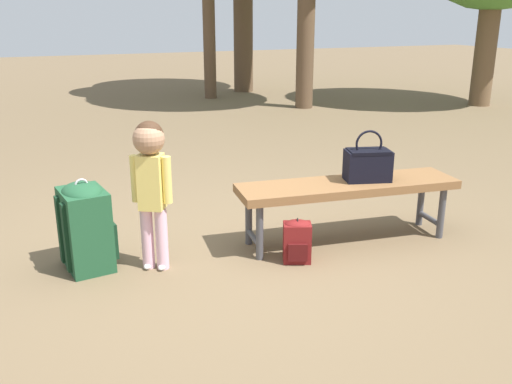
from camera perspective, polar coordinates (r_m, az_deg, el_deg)
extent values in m
plane|color=brown|center=(3.88, -2.15, -6.65)|extent=(40.00, 40.00, 0.00)
cube|color=brown|center=(4.07, 9.33, 0.59)|extent=(1.64, 0.60, 0.06)
cylinder|color=#47474C|center=(3.78, 0.37, -4.13)|extent=(0.05, 0.05, 0.39)
cylinder|color=#47474C|center=(4.03, -0.75, -2.70)|extent=(0.05, 0.05, 0.39)
cylinder|color=#47474C|center=(4.36, 18.33, -2.03)|extent=(0.05, 0.05, 0.39)
cylinder|color=#47474C|center=(4.58, 16.41, -0.90)|extent=(0.05, 0.05, 0.39)
cylinder|color=#47474C|center=(3.94, -0.20, -4.68)|extent=(0.08, 0.28, 0.04)
cylinder|color=#47474C|center=(4.50, 17.24, -2.59)|extent=(0.08, 0.28, 0.04)
cube|color=black|center=(4.10, 11.28, 2.65)|extent=(0.36, 0.26, 0.22)
cube|color=black|center=(4.07, 11.37, 4.08)|extent=(0.33, 0.26, 0.02)
torus|color=black|center=(4.06, 11.42, 4.83)|extent=(0.19, 0.07, 0.20)
cylinder|color=#E5B2C6|center=(3.69, -9.55, -4.73)|extent=(0.08, 0.08, 0.41)
cylinder|color=#E5B2C6|center=(3.72, -10.98, -4.62)|extent=(0.08, 0.08, 0.41)
ellipsoid|color=white|center=(3.75, -9.50, -7.48)|extent=(0.09, 0.10, 0.04)
ellipsoid|color=white|center=(3.78, -10.91, -7.35)|extent=(0.09, 0.10, 0.04)
cube|color=#E5CC66|center=(3.58, -10.60, 1.01)|extent=(0.20, 0.19, 0.35)
cylinder|color=#E5CC66|center=(3.54, -9.05, 1.22)|extent=(0.06, 0.06, 0.30)
cylinder|color=#E5CC66|center=(3.61, -12.16, 1.35)|extent=(0.06, 0.06, 0.30)
sphere|color=#A57A5B|center=(3.51, -10.86, 5.32)|extent=(0.20, 0.20, 0.20)
sphere|color=#3F2819|center=(3.52, -10.82, 5.67)|extent=(0.18, 0.18, 0.18)
cube|color=#1E4C2D|center=(3.80, -16.91, -3.67)|extent=(0.31, 0.39, 0.53)
ellipsoid|color=#1E4C2D|center=(3.72, -17.26, -0.04)|extent=(0.29, 0.37, 0.12)
cube|color=#13311D|center=(3.86, -14.65, -4.39)|extent=(0.07, 0.26, 0.24)
cube|color=#13311D|center=(3.85, -19.30, -3.64)|extent=(0.03, 0.06, 0.45)
cube|color=#13311D|center=(3.70, -18.76, -4.46)|extent=(0.03, 0.06, 0.45)
torus|color=#B2B2B7|center=(3.71, -17.33, 0.67)|extent=(0.09, 0.03, 0.09)
cube|color=maroon|center=(3.78, 4.19, -5.14)|extent=(0.22, 0.20, 0.27)
ellipsoid|color=maroon|center=(3.73, 4.23, -3.32)|extent=(0.21, 0.19, 0.06)
cube|color=#4A1010|center=(3.73, 4.27, -6.18)|extent=(0.13, 0.07, 0.12)
cube|color=#4A1010|center=(3.85, 4.72, -4.71)|extent=(0.03, 0.02, 0.23)
cube|color=#4A1010|center=(3.85, 3.49, -4.72)|extent=(0.03, 0.02, 0.23)
torus|color=black|center=(3.73, 4.24, -2.97)|extent=(0.02, 0.04, 0.04)
cylinder|color=brown|center=(9.90, 5.15, 18.61)|extent=(0.30, 0.30, 3.50)
cylinder|color=brown|center=(10.92, 22.39, 13.99)|extent=(0.37, 0.37, 2.24)
cylinder|color=brown|center=(12.04, -1.31, 16.52)|extent=(0.40, 0.40, 2.66)
cylinder|color=brown|center=(11.06, -4.82, 17.00)|extent=(0.23, 0.23, 2.91)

